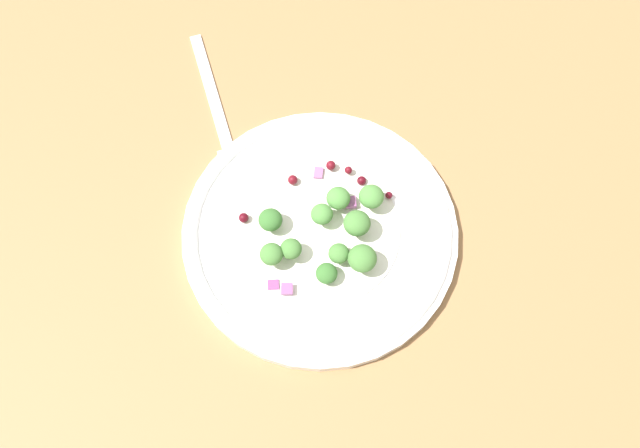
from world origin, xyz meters
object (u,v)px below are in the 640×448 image
broccoli_floret_0 (362,259)px  broccoli_floret_2 (327,274)px  fork (218,113)px  broccoli_floret_1 (343,197)px  plate (320,232)px

broccoli_floret_0 → broccoli_floret_2: (-1.19, 3.23, -0.73)cm
broccoli_floret_2 → fork: size_ratio=0.11×
broccoli_floret_2 → broccoli_floret_1: bearing=-11.6°
broccoli_floret_2 → broccoli_floret_0: bearing=-69.8°
broccoli_floret_1 → fork: bearing=49.4°
broccoli_floret_1 → broccoli_floret_2: 7.67cm
plate → fork: 17.51cm
broccoli_floret_1 → broccoli_floret_2: broccoli_floret_1 is taller
broccoli_floret_1 → fork: size_ratio=0.13×
fork → broccoli_floret_0: bearing=-140.0°
plate → fork: plate is taller
broccoli_floret_1 → plate: bearing=141.5°
broccoli_floret_0 → fork: broccoli_floret_0 is taller
broccoli_floret_0 → fork: bearing=40.0°
fork → broccoli_floret_2: bearing=-148.5°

